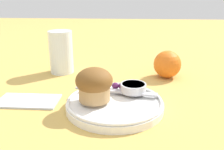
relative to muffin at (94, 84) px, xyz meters
name	(u,v)px	position (x,y,z in m)	size (l,w,h in m)	color
ground_plane	(108,103)	(0.02, 0.03, -0.05)	(3.00, 3.00, 0.00)	tan
plate	(115,104)	(0.04, 0.00, -0.04)	(0.19, 0.19, 0.02)	white
muffin	(94,84)	(0.00, 0.00, 0.00)	(0.07, 0.07, 0.06)	tan
cream_ramekin	(133,87)	(0.08, 0.05, -0.02)	(0.05, 0.05, 0.02)	silver
berry_pair	(119,86)	(0.04, 0.06, -0.02)	(0.03, 0.01, 0.01)	#4C194C
butter_knife	(116,91)	(0.04, 0.04, -0.03)	(0.17, 0.05, 0.00)	#B7B7BC
orange_fruit	(167,64)	(0.17, 0.20, -0.02)	(0.07, 0.07, 0.07)	orange
juice_glass	(61,52)	(-0.12, 0.22, 0.01)	(0.06, 0.06, 0.12)	silver
folded_napkin	(28,100)	(-0.14, 0.02, -0.05)	(0.13, 0.07, 0.01)	#B2BCCC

